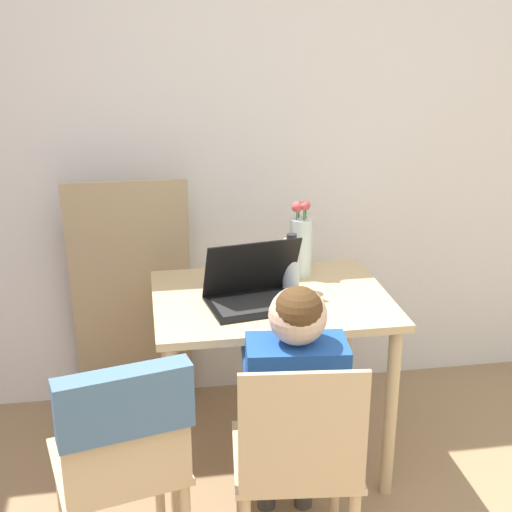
# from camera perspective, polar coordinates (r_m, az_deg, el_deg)

# --- Properties ---
(wall_back) EXTENTS (6.40, 0.05, 2.50)m
(wall_back) POSITION_cam_1_polar(r_m,az_deg,el_deg) (3.26, 1.47, 9.65)
(wall_back) COLOR white
(wall_back) RESTS_ON ground_plane
(dining_table) EXTENTS (0.91, 0.69, 0.74)m
(dining_table) POSITION_cam_1_polar(r_m,az_deg,el_deg) (2.82, 1.20, -5.37)
(dining_table) COLOR #D6B784
(dining_table) RESTS_ON ground_plane
(chair_occupied) EXTENTS (0.44, 0.44, 0.84)m
(chair_occupied) POSITION_cam_1_polar(r_m,az_deg,el_deg) (2.35, 3.30, -16.30)
(chair_occupied) COLOR #D6B784
(chair_occupied) RESTS_ON ground_plane
(chair_spare) EXTENTS (0.48, 0.51, 0.85)m
(chair_spare) POSITION_cam_1_polar(r_m,az_deg,el_deg) (2.25, -10.59, -14.43)
(chair_spare) COLOR #D6B784
(chair_spare) RESTS_ON ground_plane
(person_seated) EXTENTS (0.36, 0.45, 1.03)m
(person_seated) POSITION_cam_1_polar(r_m,az_deg,el_deg) (2.34, 3.08, -10.65)
(person_seated) COLOR #1E4C9E
(person_seated) RESTS_ON ground_plane
(laptop) EXTENTS (0.41, 0.31, 0.24)m
(laptop) POSITION_cam_1_polar(r_m,az_deg,el_deg) (2.70, -0.04, -2.63)
(laptop) COLOR black
(laptop) RESTS_ON dining_table
(flower_vase) EXTENTS (0.09, 0.09, 0.32)m
(flower_vase) POSITION_cam_1_polar(r_m,az_deg,el_deg) (2.94, 3.59, 1.02)
(flower_vase) COLOR silver
(flower_vase) RESTS_ON dining_table
(water_bottle) EXTENTS (0.07, 0.07, 0.23)m
(water_bottle) POSITION_cam_1_polar(r_m,az_deg,el_deg) (2.80, 2.83, -0.64)
(water_bottle) COLOR silver
(water_bottle) RESTS_ON dining_table
(cardboard_panel) EXTENTS (0.53, 0.17, 1.12)m
(cardboard_panel) POSITION_cam_1_polar(r_m,az_deg,el_deg) (3.27, -9.92, -3.30)
(cardboard_panel) COLOR tan
(cardboard_panel) RESTS_ON ground_plane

